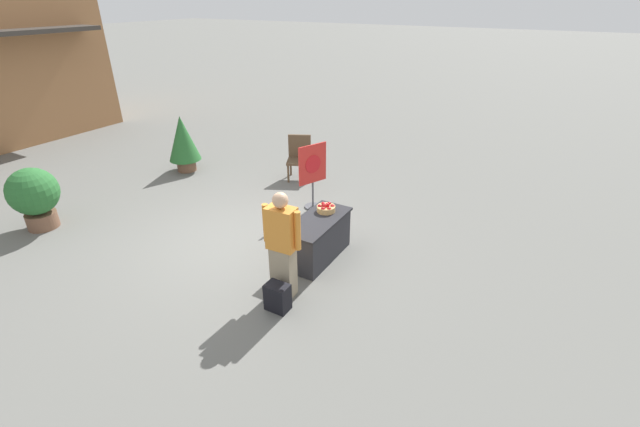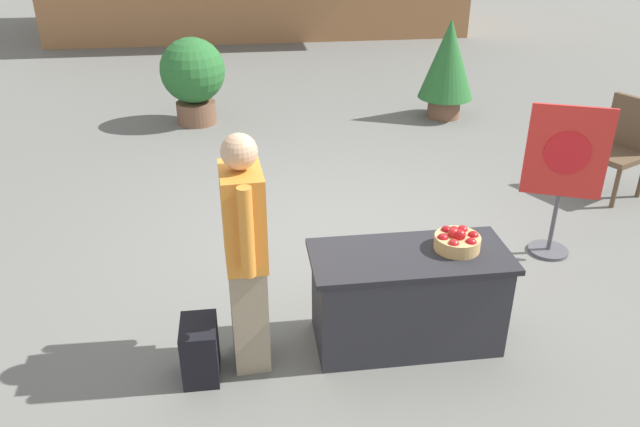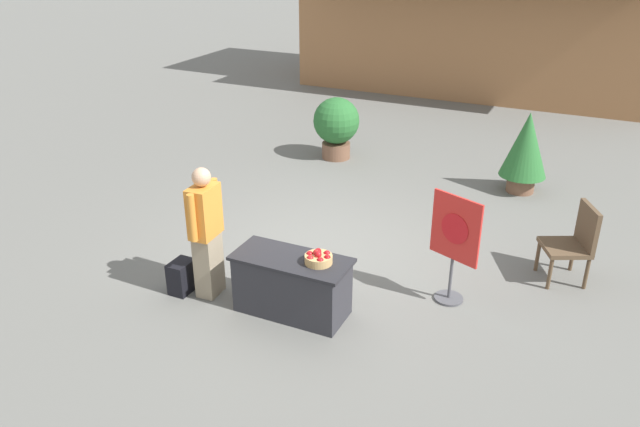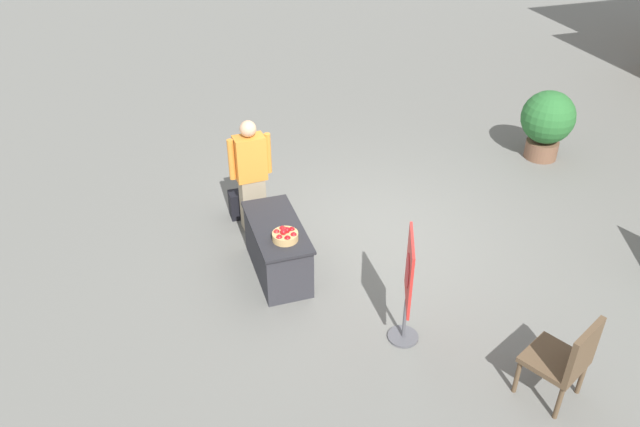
% 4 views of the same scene
% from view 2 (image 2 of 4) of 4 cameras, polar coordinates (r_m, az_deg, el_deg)
% --- Properties ---
extents(ground_plane, '(120.00, 120.00, 0.00)m').
position_cam_2_polar(ground_plane, '(5.94, 1.27, -2.70)').
color(ground_plane, slate).
extents(display_table, '(1.40, 0.63, 0.74)m').
position_cam_2_polar(display_table, '(4.57, 7.98, -7.63)').
color(display_table, '#2D2D33').
rests_on(display_table, ground_plane).
extents(apple_basket, '(0.32, 0.32, 0.16)m').
position_cam_2_polar(apple_basket, '(4.46, 12.43, -2.43)').
color(apple_basket, tan).
rests_on(apple_basket, display_table).
extents(person_visitor, '(0.28, 0.61, 1.70)m').
position_cam_2_polar(person_visitor, '(4.10, -6.83, -3.71)').
color(person_visitor, gray).
rests_on(person_visitor, ground_plane).
extents(backpack, '(0.24, 0.34, 0.42)m').
position_cam_2_polar(backpack, '(4.39, -10.90, -12.15)').
color(backpack, black).
rests_on(backpack, ground_plane).
extents(poster_board, '(0.64, 0.36, 1.40)m').
position_cam_2_polar(poster_board, '(5.83, 21.33, 3.45)').
color(poster_board, '#4C4C51').
rests_on(poster_board, ground_plane).
extents(patio_chair, '(0.74, 0.74, 1.05)m').
position_cam_2_polar(patio_chair, '(7.48, 25.91, 5.84)').
color(patio_chair, brown).
rests_on(patio_chair, ground_plane).
extents(potted_plant_far_right, '(0.91, 0.91, 1.22)m').
position_cam_2_polar(potted_plant_far_right, '(9.12, -11.53, 12.27)').
color(potted_plant_far_right, brown).
rests_on(potted_plant_far_right, ground_plane).
extents(potted_plant_near_left, '(0.80, 0.80, 1.42)m').
position_cam_2_polar(potted_plant_near_left, '(9.36, 11.61, 13.31)').
color(potted_plant_near_left, brown).
rests_on(potted_plant_near_left, ground_plane).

